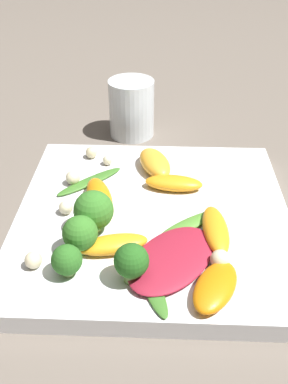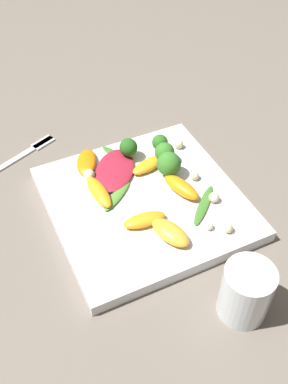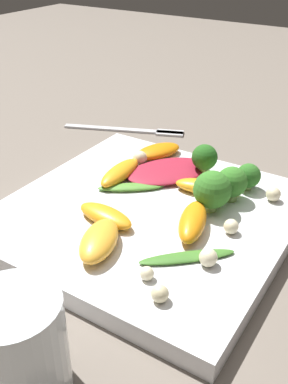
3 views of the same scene
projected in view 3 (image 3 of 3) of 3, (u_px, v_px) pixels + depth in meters
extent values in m
plane|color=#6B6056|center=(148.00, 223.00, 0.50)|extent=(2.40, 2.40, 0.00)
cube|color=white|center=(148.00, 216.00, 0.50)|extent=(0.30, 0.30, 0.02)
cylinder|color=white|center=(19.00, 349.00, 0.30)|extent=(0.07, 0.07, 0.08)
cube|color=silver|center=(123.00, 129.00, 0.73)|extent=(0.09, 0.19, 0.01)
cube|color=silver|center=(170.00, 132.00, 0.72)|extent=(0.04, 0.05, 0.01)
ellipsoid|color=maroon|center=(168.00, 171.00, 0.56)|extent=(0.13, 0.11, 0.01)
ellipsoid|color=orange|center=(193.00, 221.00, 0.45)|extent=(0.08, 0.05, 0.02)
ellipsoid|color=orange|center=(205.00, 187.00, 0.52)|extent=(0.04, 0.07, 0.02)
ellipsoid|color=#FCAD33|center=(101.00, 241.00, 0.42)|extent=(0.07, 0.05, 0.02)
ellipsoid|color=orange|center=(158.00, 151.00, 0.60)|extent=(0.07, 0.06, 0.02)
ellipsoid|color=orange|center=(105.00, 216.00, 0.47)|extent=(0.03, 0.07, 0.02)
ellipsoid|color=orange|center=(120.00, 172.00, 0.55)|extent=(0.08, 0.03, 0.02)
cylinder|color=#84AD5B|center=(247.00, 185.00, 0.53)|extent=(0.01, 0.01, 0.01)
sphere|color=#2D6B23|center=(248.00, 176.00, 0.52)|extent=(0.03, 0.03, 0.03)
cylinder|color=#7A9E51|center=(230.00, 194.00, 0.51)|extent=(0.02, 0.02, 0.01)
sphere|color=#387A28|center=(232.00, 182.00, 0.50)|extent=(0.03, 0.03, 0.03)
cylinder|color=#84AD5B|center=(211.00, 204.00, 0.49)|extent=(0.01, 0.01, 0.01)
sphere|color=#387A28|center=(212.00, 190.00, 0.48)|extent=(0.04, 0.04, 0.04)
cylinder|color=#7A9E51|center=(204.00, 169.00, 0.56)|extent=(0.01, 0.01, 0.02)
sphere|color=#26601E|center=(205.00, 157.00, 0.55)|extent=(0.03, 0.03, 0.03)
ellipsoid|color=#3D7528|center=(191.00, 167.00, 0.57)|extent=(0.08, 0.04, 0.00)
ellipsoid|color=#518E33|center=(131.00, 187.00, 0.53)|extent=(0.06, 0.07, 0.01)
ellipsoid|color=#3D7528|center=(187.00, 257.00, 0.42)|extent=(0.07, 0.08, 0.00)
sphere|color=beige|center=(231.00, 226.00, 0.45)|extent=(0.02, 0.02, 0.02)
sphere|color=beige|center=(208.00, 258.00, 0.41)|extent=(0.02, 0.02, 0.02)
sphere|color=beige|center=(273.00, 194.00, 0.50)|extent=(0.02, 0.02, 0.02)
sphere|color=beige|center=(147.00, 273.00, 0.39)|extent=(0.01, 0.01, 0.01)
sphere|color=beige|center=(160.00, 294.00, 0.37)|extent=(0.02, 0.02, 0.02)
sphere|color=beige|center=(140.00, 158.00, 0.58)|extent=(0.02, 0.02, 0.02)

